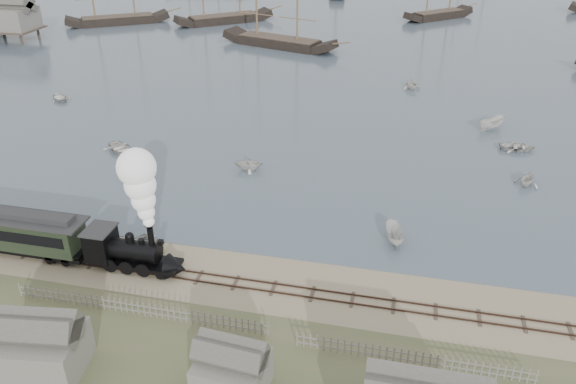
# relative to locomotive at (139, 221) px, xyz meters

# --- Properties ---
(ground) EXTENTS (600.00, 600.00, 0.00)m
(ground) POSITION_rel_locomotive_xyz_m (8.37, 2.00, -4.60)
(ground) COLOR tan
(ground) RESTS_ON ground
(rail_track) EXTENTS (120.00, 1.80, 0.16)m
(rail_track) POSITION_rel_locomotive_xyz_m (8.37, 0.00, -4.56)
(rail_track) COLOR #3B2820
(rail_track) RESTS_ON ground
(picket_fence_west) EXTENTS (19.00, 0.10, 1.20)m
(picket_fence_west) POSITION_rel_locomotive_xyz_m (1.87, -5.00, -4.60)
(picket_fence_west) COLOR slate
(picket_fence_west) RESTS_ON ground
(picket_fence_east) EXTENTS (15.00, 0.10, 1.20)m
(picket_fence_east) POSITION_rel_locomotive_xyz_m (20.87, -5.50, -4.60)
(picket_fence_east) COLOR slate
(picket_fence_east) RESTS_ON ground
(shed_left) EXTENTS (5.00, 4.00, 4.10)m
(shed_left) POSITION_rel_locomotive_xyz_m (-1.63, -11.00, -4.60)
(shed_left) COLOR slate
(shed_left) RESTS_ON ground
(locomotive) EXTENTS (8.01, 2.99, 9.99)m
(locomotive) POSITION_rel_locomotive_xyz_m (0.00, 0.00, 0.00)
(locomotive) COLOR black
(locomotive) RESTS_ON ground
(passenger_coach) EXTENTS (14.32, 2.76, 3.48)m
(passenger_coach) POSITION_rel_locomotive_xyz_m (-12.21, 0.00, -2.40)
(passenger_coach) COLOR black
(passenger_coach) RESTS_ON ground
(beached_dinghy) EXTENTS (3.74, 4.04, 0.68)m
(beached_dinghy) POSITION_rel_locomotive_xyz_m (-1.02, 3.05, -4.26)
(beached_dinghy) COLOR silver
(beached_dinghy) RESTS_ON ground
(rowboat_0) EXTENTS (4.89, 5.15, 0.87)m
(rowboat_0) POSITION_rel_locomotive_xyz_m (-12.70, 20.14, -4.10)
(rowboat_0) COLOR silver
(rowboat_0) RESTS_ON harbor_water
(rowboat_1) EXTENTS (3.22, 3.54, 1.61)m
(rowboat_1) POSITION_rel_locomotive_xyz_m (2.95, 18.90, -3.73)
(rowboat_1) COLOR silver
(rowboat_1) RESTS_ON harbor_water
(rowboat_2) EXTENTS (3.62, 2.04, 1.32)m
(rowboat_2) POSITION_rel_locomotive_xyz_m (18.85, 8.38, -3.88)
(rowboat_2) COLOR silver
(rowboat_2) RESTS_ON harbor_water
(rowboat_3) EXTENTS (3.08, 4.15, 0.83)m
(rowboat_3) POSITION_rel_locomotive_xyz_m (31.62, 30.65, -4.12)
(rowboat_3) COLOR silver
(rowboat_3) RESTS_ON harbor_water
(rowboat_4) EXTENTS (3.62, 3.44, 1.49)m
(rowboat_4) POSITION_rel_locomotive_xyz_m (31.44, 21.82, -3.79)
(rowboat_4) COLOR silver
(rowboat_4) RESTS_ON harbor_water
(rowboat_5) EXTENTS (3.68, 4.02, 1.54)m
(rowboat_5) POSITION_rel_locomotive_xyz_m (29.25, 36.56, -3.77)
(rowboat_5) COLOR silver
(rowboat_5) RESTS_ON harbor_water
(rowboat_6) EXTENTS (4.32, 4.41, 0.75)m
(rowboat_6) POSITION_rel_locomotive_xyz_m (-29.54, 34.49, -4.16)
(rowboat_6) COLOR silver
(rowboat_6) RESTS_ON harbor_water
(rowboat_7) EXTENTS (4.08, 3.96, 1.64)m
(rowboat_7) POSITION_rel_locomotive_xyz_m (18.94, 50.39, -3.72)
(rowboat_7) COLOR silver
(rowboat_7) RESTS_ON harbor_water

